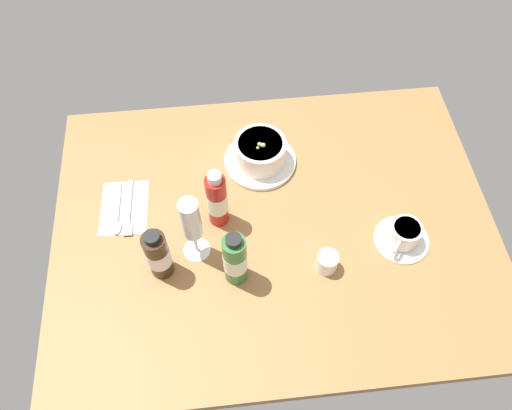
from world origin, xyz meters
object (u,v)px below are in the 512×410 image
wine_glass (191,222)px  porridge_bowl (260,153)px  cutlery_setting (124,209)px  sauce_bottle_brown (158,255)px  sauce_bottle_green (235,259)px  coffee_cup (404,235)px  sauce_bottle_red (217,200)px  creamer_jug (327,262)px

wine_glass → porridge_bowl: bearing=-126.0°
cutlery_setting → sauce_bottle_brown: 21.56cm
porridge_bowl → sauce_bottle_green: 33.97cm
coffee_cup → sauce_bottle_red: bearing=-14.1°
coffee_cup → sauce_bottle_green: size_ratio=0.76×
coffee_cup → sauce_bottle_red: sauce_bottle_red is taller
wine_glass → sauce_bottle_green: size_ratio=1.16×
porridge_bowl → sauce_bottle_red: size_ratio=1.03×
sauce_bottle_red → sauce_bottle_brown: (14.18, 12.56, -1.03)cm
sauce_bottle_red → creamer_jug: bearing=146.5°
sauce_bottle_brown → sauce_bottle_green: bearing=169.0°
coffee_cup → sauce_bottle_green: sauce_bottle_green is taller
porridge_bowl → sauce_bottle_brown: (26.37, 29.11, 3.43)cm
creamer_jug → sauce_bottle_brown: (38.41, -3.46, 4.81)cm
sauce_bottle_brown → cutlery_setting: bearing=-61.2°
cutlery_setting → wine_glass: 26.03cm
creamer_jug → sauce_bottle_brown: bearing=-5.2°
cutlery_setting → sauce_bottle_green: bearing=141.9°
wine_glass → sauce_bottle_green: wine_glass is taller
cutlery_setting → sauce_bottle_red: sauce_bottle_red is taller
porridge_bowl → coffee_cup: bearing=139.0°
porridge_bowl → wine_glass: size_ratio=0.94×
cutlery_setting → sauce_bottle_green: size_ratio=0.95×
sauce_bottle_green → coffee_cup: bearing=-173.3°
cutlery_setting → coffee_cup: 69.85cm
porridge_bowl → creamer_jug: (-12.04, 32.57, -1.38)cm
creamer_jug → coffee_cup: bearing=-165.8°
cutlery_setting → creamer_jug: (-48.19, 21.27, 2.42)cm
sauce_bottle_red → sauce_bottle_green: bearing=100.5°
sauce_bottle_red → sauce_bottle_brown: size_ratio=1.15×
wine_glass → sauce_bottle_red: wine_glass is taller
porridge_bowl → wine_glass: (18.11, 24.88, 9.13)cm
porridge_bowl → cutlery_setting: porridge_bowl is taller
creamer_jug → wine_glass: bearing=-14.3°
creamer_jug → porridge_bowl: bearing=-69.7°
sauce_bottle_brown → sauce_bottle_red: bearing=-138.5°
porridge_bowl → sauce_bottle_brown: size_ratio=1.18×
cutlery_setting → coffee_cup: (-67.87, 16.29, 2.50)cm
coffee_cup → creamer_jug: size_ratio=2.31×
cutlery_setting → sauce_bottle_brown: size_ratio=1.04×
cutlery_setting → sauce_bottle_green: 35.12cm
creamer_jug → sauce_bottle_red: bearing=-33.5°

